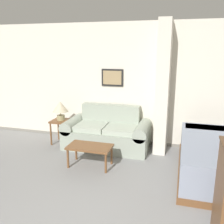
# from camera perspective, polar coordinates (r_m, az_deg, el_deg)

# --- Properties ---
(wall_back) EXTENTS (7.46, 0.16, 2.60)m
(wall_back) POSITION_cam_1_polar(r_m,az_deg,el_deg) (5.41, 6.13, 6.12)
(wall_back) COLOR silver
(wall_back) RESTS_ON ground_plane
(wall_partition_pillar) EXTENTS (0.24, 0.55, 2.60)m
(wall_partition_pillar) POSITION_cam_1_polar(r_m,az_deg,el_deg) (5.02, 11.57, 5.32)
(wall_partition_pillar) COLOR silver
(wall_partition_pillar) RESTS_ON ground_plane
(couch) EXTENTS (1.80, 0.84, 0.87)m
(couch) POSITION_cam_1_polar(r_m,az_deg,el_deg) (5.32, -1.13, -4.82)
(couch) COLOR #99A393
(couch) RESTS_ON ground_plane
(coffee_table) EXTENTS (0.78, 0.43, 0.38)m
(coffee_table) POSITION_cam_1_polar(r_m,az_deg,el_deg) (4.50, -5.08, -8.28)
(coffee_table) COLOR brown
(coffee_table) RESTS_ON ground_plane
(side_table) EXTENTS (0.40, 0.40, 0.53)m
(side_table) POSITION_cam_1_polar(r_m,az_deg,el_deg) (5.62, -11.53, -2.81)
(side_table) COLOR brown
(side_table) RESTS_ON ground_plane
(table_lamp) EXTENTS (0.34, 0.34, 0.42)m
(table_lamp) POSITION_cam_1_polar(r_m,az_deg,el_deg) (5.52, -11.72, 0.95)
(table_lamp) COLOR tan
(table_lamp) RESTS_ON side_table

